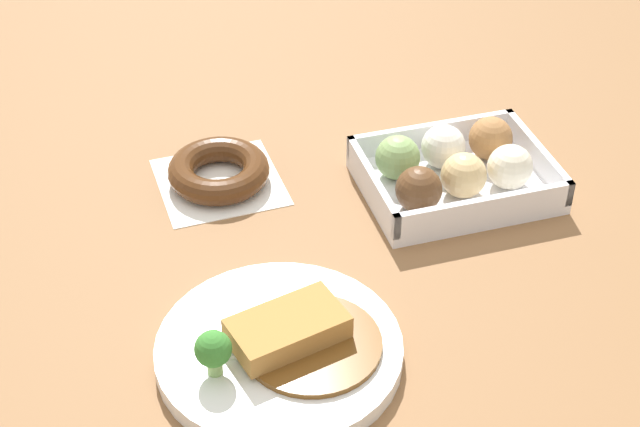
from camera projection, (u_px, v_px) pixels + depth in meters
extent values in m
plane|color=brown|center=(353.00, 293.00, 0.98)|extent=(1.60, 1.60, 0.00)
cylinder|color=white|center=(279.00, 351.00, 0.91)|extent=(0.23, 0.23, 0.02)
cylinder|color=brown|center=(312.00, 344.00, 0.90)|extent=(0.13, 0.13, 0.01)
cube|color=#A87538|center=(287.00, 328.00, 0.89)|extent=(0.12, 0.08, 0.02)
cylinder|color=white|center=(237.00, 334.00, 0.91)|extent=(0.06, 0.06, 0.00)
ellipsoid|color=yellow|center=(237.00, 327.00, 0.90)|extent=(0.03, 0.03, 0.01)
cylinder|color=#8CB766|center=(215.00, 365.00, 0.87)|extent=(0.01, 0.01, 0.02)
sphere|color=#387A2D|center=(213.00, 349.00, 0.86)|extent=(0.03, 0.03, 0.03)
cube|color=white|center=(455.00, 185.00, 1.12)|extent=(0.21, 0.16, 0.01)
cube|color=white|center=(372.00, 185.00, 1.08)|extent=(0.01, 0.16, 0.03)
cube|color=white|center=(537.00, 155.00, 1.13)|extent=(0.01, 0.16, 0.03)
cube|color=white|center=(484.00, 210.00, 1.05)|extent=(0.21, 0.01, 0.03)
cube|color=white|center=(431.00, 134.00, 1.16)|extent=(0.21, 0.01, 0.03)
sphere|color=brown|center=(419.00, 189.00, 1.06)|extent=(0.05, 0.05, 0.05)
sphere|color=#DBB77A|center=(464.00, 175.00, 1.08)|extent=(0.05, 0.05, 0.05)
sphere|color=#EFE5C6|center=(510.00, 167.00, 1.09)|extent=(0.05, 0.05, 0.05)
sphere|color=#84A860|center=(398.00, 157.00, 1.10)|extent=(0.05, 0.05, 0.05)
sphere|color=silver|center=(443.00, 147.00, 1.12)|extent=(0.05, 0.05, 0.05)
sphere|color=#9E6B3D|center=(491.00, 138.00, 1.14)|extent=(0.05, 0.05, 0.05)
cube|color=white|center=(220.00, 182.00, 1.13)|extent=(0.14, 0.14, 0.00)
torus|color=#4C2B14|center=(219.00, 170.00, 1.12)|extent=(0.12, 0.12, 0.03)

